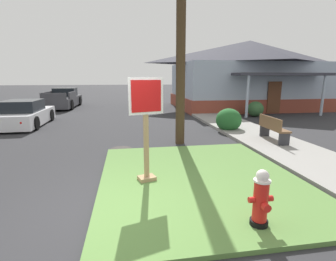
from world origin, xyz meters
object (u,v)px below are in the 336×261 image
object	(u,v)px
pickup_truck_charcoal	(64,100)
street_bench	(273,128)
stop_sign	(146,131)
parked_sedan_white	(25,115)
manhole_cover	(121,149)
fire_hydrant	(261,199)

from	to	relation	value
pickup_truck_charcoal	street_bench	xyz separation A→B (m)	(9.87, -12.62, -0.03)
stop_sign	parked_sedan_white	bearing A→B (deg)	124.49
stop_sign	street_bench	world-z (taller)	stop_sign
parked_sedan_white	manhole_cover	bearing A→B (deg)	-46.31
parked_sedan_white	pickup_truck_charcoal	distance (m)	7.59
fire_hydrant	parked_sedan_white	distance (m)	11.86
stop_sign	manhole_cover	bearing A→B (deg)	102.61
street_bench	fire_hydrant	bearing A→B (deg)	-123.21
manhole_cover	parked_sedan_white	distance (m)	6.77
pickup_truck_charcoal	stop_sign	bearing A→B (deg)	-71.03
stop_sign	parked_sedan_white	size ratio (longest dim) A/B	0.54
parked_sedan_white	street_bench	xyz separation A→B (m)	(9.90, -5.03, 0.04)
fire_hydrant	street_bench	distance (m)	5.57
manhole_cover	pickup_truck_charcoal	size ratio (longest dim) A/B	0.13
stop_sign	manhole_cover	xyz separation A→B (m)	(-0.63, 2.82, -1.17)
stop_sign	manhole_cover	world-z (taller)	stop_sign
parked_sedan_white	pickup_truck_charcoal	world-z (taller)	pickup_truck_charcoal
stop_sign	pickup_truck_charcoal	size ratio (longest dim) A/B	0.42
stop_sign	street_bench	distance (m)	5.36
fire_hydrant	stop_sign	size ratio (longest dim) A/B	0.40
fire_hydrant	pickup_truck_charcoal	xyz separation A→B (m)	(-6.82, 17.28, 0.12)
parked_sedan_white	pickup_truck_charcoal	size ratio (longest dim) A/B	0.78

